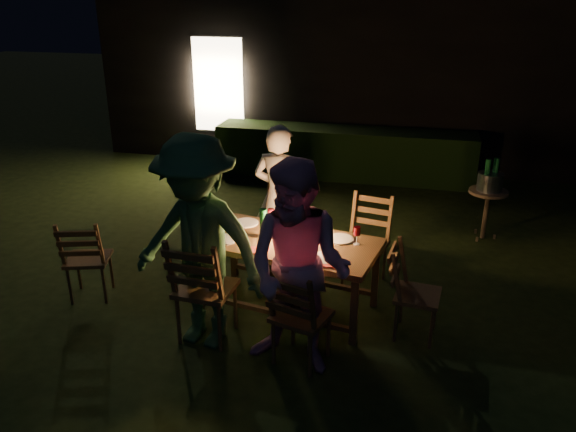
% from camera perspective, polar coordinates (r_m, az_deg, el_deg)
% --- Properties ---
extents(garden_envelope, '(40.00, 40.00, 3.20)m').
position_cam_1_polar(garden_envelope, '(11.42, 10.20, 15.06)').
color(garden_envelope, black).
rests_on(garden_envelope, ground).
extents(dining_table, '(1.82, 1.12, 0.71)m').
position_cam_1_polar(dining_table, '(5.31, -0.06, -3.21)').
color(dining_table, '#473017').
rests_on(dining_table, ground).
extents(chair_near_left, '(0.50, 0.53, 1.06)m').
position_cam_1_polar(chair_near_left, '(5.04, -8.34, -9.03)').
color(chair_near_left, '#473017').
rests_on(chair_near_left, ground).
extents(chair_near_right, '(0.53, 0.55, 0.94)m').
position_cam_1_polar(chair_near_right, '(4.71, 1.25, -11.71)').
color(chair_near_right, '#473017').
rests_on(chair_near_right, ground).
extents(chair_far_left, '(0.48, 0.50, 0.93)m').
position_cam_1_polar(chair_far_left, '(6.26, -1.04, -2.71)').
color(chair_far_left, '#473017').
rests_on(chair_far_left, ground).
extents(chair_far_right, '(0.51, 0.54, 0.97)m').
position_cam_1_polar(chair_far_right, '(5.95, 7.79, -4.17)').
color(chair_far_right, '#473017').
rests_on(chair_far_right, ground).
extents(chair_end, '(0.47, 0.44, 0.89)m').
position_cam_1_polar(chair_end, '(5.18, 12.71, -9.14)').
color(chair_end, '#473017').
rests_on(chair_end, ground).
extents(chair_spare, '(0.52, 0.54, 0.91)m').
position_cam_1_polar(chair_spare, '(5.97, -19.51, -5.42)').
color(chair_spare, '#473017').
rests_on(chair_spare, ground).
extents(person_house_side, '(0.64, 0.48, 1.61)m').
position_cam_1_polar(person_house_side, '(6.11, -0.88, 1.93)').
color(person_house_side, beige).
rests_on(person_house_side, ground).
extents(person_opp_right, '(0.96, 0.81, 1.77)m').
position_cam_1_polar(person_opp_right, '(4.37, 1.09, -5.51)').
color(person_opp_right, '#C98AB2').
rests_on(person_opp_right, ground).
extents(person_opp_left, '(1.31, 0.89, 1.88)m').
position_cam_1_polar(person_opp_left, '(4.72, -9.08, -2.86)').
color(person_opp_left, '#2E5D34').
rests_on(person_opp_left, ground).
extents(lantern, '(0.16, 0.16, 0.35)m').
position_cam_1_polar(lantern, '(5.24, 0.66, -0.84)').
color(lantern, white).
rests_on(lantern, dining_table).
extents(plate_far_left, '(0.25, 0.25, 0.01)m').
position_cam_1_polar(plate_far_left, '(5.68, -4.28, -0.69)').
color(plate_far_left, white).
rests_on(plate_far_left, dining_table).
extents(plate_near_left, '(0.25, 0.25, 0.01)m').
position_cam_1_polar(plate_near_left, '(5.32, -6.45, -2.36)').
color(plate_near_left, white).
rests_on(plate_near_left, dining_table).
extents(plate_far_right, '(0.25, 0.25, 0.01)m').
position_cam_1_polar(plate_far_right, '(5.32, 5.34, -2.34)').
color(plate_far_right, white).
rests_on(plate_far_right, dining_table).
extents(plate_near_right, '(0.25, 0.25, 0.01)m').
position_cam_1_polar(plate_near_right, '(4.94, 3.73, -4.28)').
color(plate_near_right, white).
rests_on(plate_near_right, dining_table).
extents(wineglass_a, '(0.06, 0.06, 0.18)m').
position_cam_1_polar(wineglass_a, '(5.59, -1.74, -0.10)').
color(wineglass_a, '#59070F').
rests_on(wineglass_a, dining_table).
extents(wineglass_b, '(0.06, 0.06, 0.18)m').
position_cam_1_polar(wineglass_b, '(5.45, -7.53, -0.90)').
color(wineglass_b, '#59070F').
rests_on(wineglass_b, dining_table).
extents(wineglass_c, '(0.06, 0.06, 0.18)m').
position_cam_1_polar(wineglass_c, '(4.90, 1.86, -3.42)').
color(wineglass_c, '#59070F').
rests_on(wineglass_c, dining_table).
extents(wineglass_d, '(0.06, 0.06, 0.18)m').
position_cam_1_polar(wineglass_d, '(5.21, 7.01, -2.00)').
color(wineglass_d, '#59070F').
rests_on(wineglass_d, dining_table).
extents(wineglass_e, '(0.06, 0.06, 0.18)m').
position_cam_1_polar(wineglass_e, '(5.03, -2.47, -2.73)').
color(wineglass_e, silver).
rests_on(wineglass_e, dining_table).
extents(bottle_table, '(0.07, 0.07, 0.28)m').
position_cam_1_polar(bottle_table, '(5.32, -2.53, -0.71)').
color(bottle_table, '#0F471E').
rests_on(bottle_table, dining_table).
extents(napkin_left, '(0.18, 0.14, 0.01)m').
position_cam_1_polar(napkin_left, '(5.07, -3.06, -3.56)').
color(napkin_left, red).
rests_on(napkin_left, dining_table).
extents(napkin_right, '(0.18, 0.14, 0.01)m').
position_cam_1_polar(napkin_right, '(4.85, 4.52, -4.88)').
color(napkin_right, red).
rests_on(napkin_right, dining_table).
extents(phone, '(0.14, 0.07, 0.01)m').
position_cam_1_polar(phone, '(5.30, -7.53, -2.60)').
color(phone, black).
rests_on(phone, dining_table).
extents(side_table, '(0.47, 0.47, 0.63)m').
position_cam_1_polar(side_table, '(7.28, 19.64, 1.92)').
color(side_table, brown).
rests_on(side_table, ground).
extents(ice_bucket, '(0.30, 0.30, 0.22)m').
position_cam_1_polar(ice_bucket, '(7.22, 19.83, 3.30)').
color(ice_bucket, '#A5A8AD').
rests_on(ice_bucket, side_table).
extents(bottle_bucket_a, '(0.07, 0.07, 0.32)m').
position_cam_1_polar(bottle_bucket_a, '(7.16, 19.51, 3.61)').
color(bottle_bucket_a, '#0F471E').
rests_on(bottle_bucket_a, side_table).
extents(bottle_bucket_b, '(0.07, 0.07, 0.32)m').
position_cam_1_polar(bottle_bucket_b, '(7.25, 20.24, 3.73)').
color(bottle_bucket_b, '#0F471E').
rests_on(bottle_bucket_b, side_table).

